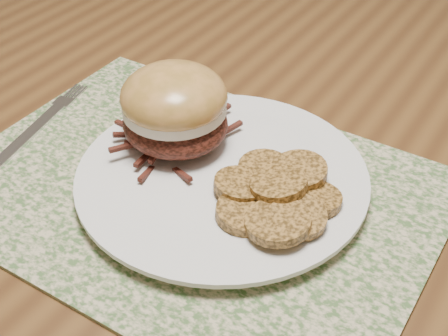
# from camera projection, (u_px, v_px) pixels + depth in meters

# --- Properties ---
(dining_table) EXTENTS (1.50, 0.90, 0.75)m
(dining_table) POSITION_uv_depth(u_px,v_px,m) (431.00, 211.00, 0.69)
(dining_table) COLOR brown
(dining_table) RESTS_ON ground
(placemat) EXTENTS (0.45, 0.33, 0.00)m
(placemat) POSITION_uv_depth(u_px,v_px,m) (192.00, 191.00, 0.59)
(placemat) COLOR #436332
(placemat) RESTS_ON dining_table
(dinner_plate) EXTENTS (0.26, 0.26, 0.02)m
(dinner_plate) POSITION_uv_depth(u_px,v_px,m) (222.00, 179.00, 0.59)
(dinner_plate) COLOR white
(dinner_plate) RESTS_ON placemat
(pork_sandwich) EXTENTS (0.13, 0.13, 0.08)m
(pork_sandwich) POSITION_uv_depth(u_px,v_px,m) (175.00, 108.00, 0.60)
(pork_sandwich) COLOR black
(pork_sandwich) RESTS_ON dinner_plate
(roasted_potatoes) EXTENTS (0.13, 0.14, 0.03)m
(roasted_potatoes) POSITION_uv_depth(u_px,v_px,m) (279.00, 196.00, 0.55)
(roasted_potatoes) COLOR olive
(roasted_potatoes) RESTS_ON dinner_plate
(fork) EXTENTS (0.05, 0.16, 0.00)m
(fork) POSITION_uv_depth(u_px,v_px,m) (43.00, 122.00, 0.68)
(fork) COLOR silver
(fork) RESTS_ON placemat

